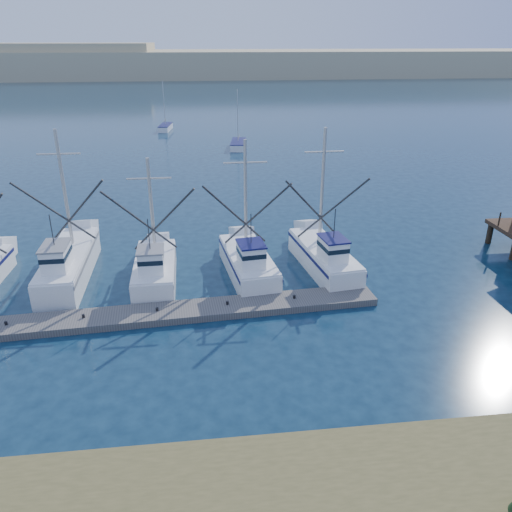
{
  "coord_description": "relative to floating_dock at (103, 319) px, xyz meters",
  "views": [
    {
      "loc": [
        -3.52,
        -18.49,
        14.53
      ],
      "look_at": [
        -0.37,
        8.0,
        2.89
      ],
      "focal_mm": 35.0,
      "sensor_mm": 36.0,
      "label": 1
    }
  ],
  "objects": [
    {
      "name": "sailboat_far",
      "position": [
        0.47,
        64.11,
        0.29
      ],
      "size": [
        2.32,
        5.72,
        8.1
      ],
      "rotation": [
        0.0,
        0.0,
        -0.13
      ],
      "color": "white",
      "rests_on": "ground"
    },
    {
      "name": "dune_ridge",
      "position": [
        9.17,
        203.64,
        4.79
      ],
      "size": [
        360.0,
        60.0,
        10.0
      ],
      "primitive_type": "cube",
      "color": "tan",
      "rests_on": "ground"
    },
    {
      "name": "floating_dock",
      "position": [
        0.0,
        0.0,
        0.0
      ],
      "size": [
        31.71,
        4.3,
        0.42
      ],
      "primitive_type": "cube",
      "rotation": [
        0.0,
        0.0,
        0.07
      ],
      "color": "#605B56",
      "rests_on": "ground"
    },
    {
      "name": "sailboat_near",
      "position": [
        11.65,
        47.48,
        0.28
      ],
      "size": [
        2.78,
        6.29,
        8.1
      ],
      "rotation": [
        0.0,
        0.0,
        -0.14
      ],
      "color": "white",
      "rests_on": "ground"
    },
    {
      "name": "trawler_fleet",
      "position": [
        0.22,
        5.15,
        0.77
      ],
      "size": [
        30.86,
        9.53,
        9.43
      ],
      "color": "white",
      "rests_on": "ground"
    },
    {
      "name": "ground",
      "position": [
        9.17,
        -6.36,
        -0.21
      ],
      "size": [
        500.0,
        500.0,
        0.0
      ],
      "primitive_type": "plane",
      "color": "#0B2032",
      "rests_on": "ground"
    }
  ]
}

